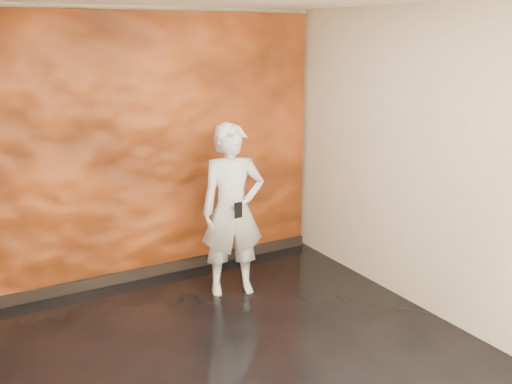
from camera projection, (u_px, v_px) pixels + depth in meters
name	position (u px, v px, depth m)	size (l,w,h in m)	color
room	(232.00, 193.00, 4.20)	(4.02, 4.02, 2.81)	black
feature_wall	(144.00, 150.00, 5.85)	(3.90, 0.06, 2.75)	#CC561E
baseboard	(152.00, 271.00, 6.16)	(3.90, 0.04, 0.12)	black
man	(233.00, 210.00, 5.60)	(0.63, 0.41, 1.72)	#ABB2BB
phone	(238.00, 210.00, 5.32)	(0.08, 0.02, 0.15)	black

